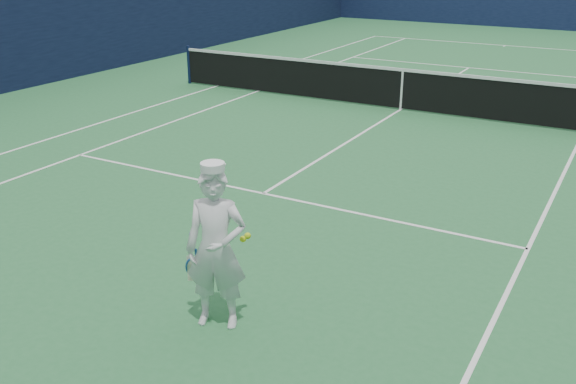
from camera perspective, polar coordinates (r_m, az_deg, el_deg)
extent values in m
plane|color=#286A39|center=(15.95, 9.96, 7.21)|extent=(80.00, 80.00, 0.00)
cube|color=white|center=(27.27, 18.75, 12.23)|extent=(11.03, 0.06, 0.01)
cube|color=white|center=(18.45, -6.44, 9.31)|extent=(0.06, 23.83, 0.01)
cube|color=white|center=(17.70, -2.78, 8.91)|extent=(0.06, 23.77, 0.01)
cube|color=white|center=(21.97, 15.79, 10.59)|extent=(8.23, 0.06, 0.01)
cube|color=white|center=(10.40, -2.20, -0.14)|extent=(8.23, 0.06, 0.01)
cube|color=white|center=(15.95, 9.97, 7.22)|extent=(0.06, 12.80, 0.01)
cube|color=white|center=(27.12, 18.68, 12.20)|extent=(0.06, 0.30, 0.01)
cube|color=#0D1433|center=(21.09, -17.11, 15.53)|extent=(0.12, 36.12, 4.00)
cylinder|color=#141E4C|center=(18.88, -8.80, 11.12)|extent=(0.09, 0.09, 1.07)
cube|color=black|center=(15.84, 10.08, 8.96)|extent=(12.79, 0.02, 0.92)
cube|color=white|center=(15.75, 10.19, 10.63)|extent=(12.79, 0.04, 0.07)
cube|color=white|center=(15.84, 10.07, 8.86)|extent=(0.05, 0.03, 0.94)
imported|color=white|center=(6.63, -6.40, -5.08)|extent=(0.75, 0.62, 1.75)
cylinder|color=white|center=(6.28, -6.73, 2.26)|extent=(0.24, 0.24, 0.08)
cube|color=white|center=(6.41, -6.42, 2.38)|extent=(0.20, 0.16, 0.02)
cylinder|color=navy|center=(6.76, -8.54, -4.38)|extent=(0.06, 0.10, 0.22)
cube|color=#1B4593|center=(6.87, -8.17, -5.56)|extent=(0.03, 0.03, 0.14)
torus|color=#1B4593|center=(7.03, -8.09, -6.79)|extent=(0.31, 0.20, 0.29)
cube|color=beige|center=(7.03, -8.09, -6.79)|extent=(0.21, 0.08, 0.30)
sphere|color=#C7D918|center=(6.62, -4.02, -4.19)|extent=(0.07, 0.07, 0.07)
sphere|color=#C7D918|center=(6.61, -3.61, -3.91)|extent=(0.07, 0.07, 0.07)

